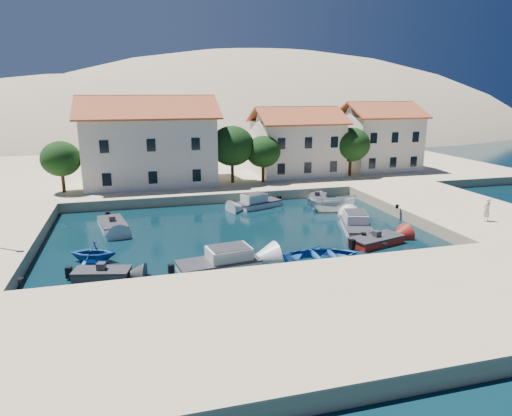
% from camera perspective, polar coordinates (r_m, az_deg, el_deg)
% --- Properties ---
extents(ground, '(400.00, 400.00, 0.00)m').
position_cam_1_polar(ground, '(28.42, 2.31, -8.84)').
color(ground, black).
rests_on(ground, ground).
extents(quay_south, '(52.00, 12.00, 1.00)m').
position_cam_1_polar(quay_south, '(23.12, 6.93, -13.33)').
color(quay_south, tan).
rests_on(quay_south, ground).
extents(quay_east, '(11.00, 20.00, 1.00)m').
position_cam_1_polar(quay_east, '(46.27, 23.26, -0.16)').
color(quay_east, tan).
rests_on(quay_east, ground).
extents(quay_north, '(80.00, 36.00, 1.00)m').
position_cam_1_polar(quay_north, '(64.55, -6.21, 4.80)').
color(quay_north, tan).
rests_on(quay_north, ground).
extents(hills, '(254.00, 176.00, 99.00)m').
position_cam_1_polar(hills, '(155.13, -4.27, 1.51)').
color(hills, tan).
rests_on(hills, ground).
extents(building_left, '(14.70, 9.45, 9.70)m').
position_cam_1_polar(building_left, '(53.16, -13.23, 8.36)').
color(building_left, beige).
rests_on(building_left, quay_north).
extents(building_mid, '(10.50, 8.40, 8.30)m').
position_cam_1_polar(building_mid, '(57.76, 5.08, 8.42)').
color(building_mid, beige).
rests_on(building_mid, quay_north).
extents(building_right, '(9.45, 8.40, 8.80)m').
position_cam_1_polar(building_right, '(63.76, 15.06, 8.78)').
color(building_right, beige).
rests_on(building_right, quay_north).
extents(trees, '(37.30, 5.30, 6.45)m').
position_cam_1_polar(trees, '(52.24, -1.35, 7.41)').
color(trees, '#382314').
rests_on(trees, quay_north).
extents(bollards, '(29.36, 9.56, 0.30)m').
position_cam_1_polar(bollards, '(32.29, 5.01, -3.80)').
color(bollards, black).
rests_on(bollards, ground).
extents(motorboat_grey_sw, '(3.64, 2.25, 1.25)m').
position_cam_1_polar(motorboat_grey_sw, '(29.82, -18.70, -7.87)').
color(motorboat_grey_sw, '#2F2F33').
rests_on(motorboat_grey_sw, ground).
extents(cabin_cruiser_south, '(5.54, 2.96, 1.60)m').
position_cam_1_polar(cabin_cruiser_south, '(29.76, -4.71, -6.79)').
color(cabin_cruiser_south, silver).
rests_on(cabin_cruiser_south, ground).
extents(rowboat_south, '(5.37, 3.92, 1.09)m').
position_cam_1_polar(rowboat_south, '(31.41, 8.27, -6.66)').
color(rowboat_south, '#1C4F9B').
rests_on(rowboat_south, ground).
extents(motorboat_red_se, '(4.52, 2.94, 1.25)m').
position_cam_1_polar(motorboat_red_se, '(35.58, 14.80, -3.95)').
color(motorboat_red_se, maroon).
rests_on(motorboat_red_se, ground).
extents(cabin_cruiser_east, '(3.57, 5.58, 1.60)m').
position_cam_1_polar(cabin_cruiser_east, '(38.46, 12.47, -2.14)').
color(cabin_cruiser_east, silver).
rests_on(cabin_cruiser_east, ground).
extents(boat_east, '(4.69, 2.60, 1.71)m').
position_cam_1_polar(boat_east, '(44.30, 9.60, -0.44)').
color(boat_east, silver).
rests_on(boat_east, ground).
extents(motorboat_white_ne, '(3.20, 3.98, 1.25)m').
position_cam_1_polar(motorboat_white_ne, '(48.02, 7.68, 1.15)').
color(motorboat_white_ne, silver).
rests_on(motorboat_white_ne, ground).
extents(rowboat_west, '(3.84, 3.58, 1.64)m').
position_cam_1_polar(rowboat_west, '(33.02, -19.61, -6.32)').
color(rowboat_west, '#1C4F9B').
rests_on(rowboat_west, ground).
extents(motorboat_white_west, '(2.74, 4.75, 1.25)m').
position_cam_1_polar(motorboat_white_west, '(40.24, -17.50, -2.01)').
color(motorboat_white_west, silver).
rests_on(motorboat_white_west, ground).
extents(cabin_cruiser_north, '(4.76, 3.29, 1.60)m').
position_cam_1_polar(cabin_cruiser_north, '(45.27, 0.38, 0.70)').
color(cabin_cruiser_north, silver).
rests_on(cabin_cruiser_north, ground).
extents(pedestrian, '(0.76, 0.57, 1.89)m').
position_cam_1_polar(pedestrian, '(41.15, 26.90, -0.19)').
color(pedestrian, beige).
rests_on(pedestrian, quay_east).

